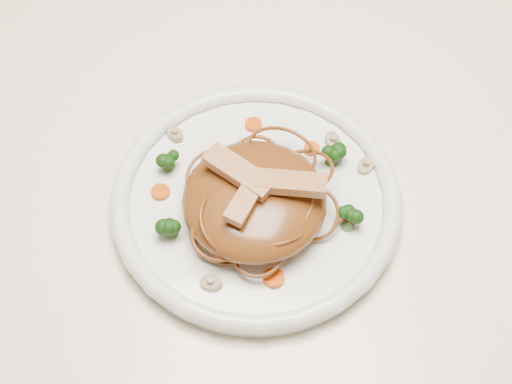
# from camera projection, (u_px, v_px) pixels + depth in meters

# --- Properties ---
(ground) EXTENTS (4.00, 4.00, 0.00)m
(ground) POSITION_uv_depth(u_px,v_px,m) (270.00, 378.00, 1.46)
(ground) COLOR #4F371B
(ground) RESTS_ON ground
(table) EXTENTS (1.20, 0.80, 0.75)m
(table) POSITION_uv_depth(u_px,v_px,m) (279.00, 197.00, 0.91)
(table) COLOR white
(table) RESTS_ON ground
(plate) EXTENTS (0.37, 0.37, 0.02)m
(plate) POSITION_uv_depth(u_px,v_px,m) (256.00, 203.00, 0.78)
(plate) COLOR white
(plate) RESTS_ON table
(noodle_mound) EXTENTS (0.19, 0.19, 0.05)m
(noodle_mound) POSITION_uv_depth(u_px,v_px,m) (254.00, 200.00, 0.74)
(noodle_mound) COLOR brown
(noodle_mound) RESTS_ON plate
(chicken_a) EXTENTS (0.08, 0.03, 0.01)m
(chicken_a) POSITION_uv_depth(u_px,v_px,m) (289.00, 183.00, 0.72)
(chicken_a) COLOR tan
(chicken_a) RESTS_ON noodle_mound
(chicken_b) EXTENTS (0.08, 0.05, 0.01)m
(chicken_b) POSITION_uv_depth(u_px,v_px,m) (239.00, 172.00, 0.72)
(chicken_b) COLOR tan
(chicken_b) RESTS_ON noodle_mound
(chicken_c) EXTENTS (0.03, 0.06, 0.01)m
(chicken_c) POSITION_uv_depth(u_px,v_px,m) (247.00, 197.00, 0.71)
(chicken_c) COLOR tan
(chicken_c) RESTS_ON noodle_mound
(broccoli_0) EXTENTS (0.03, 0.03, 0.03)m
(broccoli_0) POSITION_uv_depth(u_px,v_px,m) (333.00, 155.00, 0.79)
(broccoli_0) COLOR #153F0D
(broccoli_0) RESTS_ON plate
(broccoli_1) EXTENTS (0.03, 0.03, 0.03)m
(broccoli_1) POSITION_uv_depth(u_px,v_px,m) (167.00, 158.00, 0.79)
(broccoli_1) COLOR #153F0D
(broccoli_1) RESTS_ON plate
(broccoli_2) EXTENTS (0.03, 0.03, 0.03)m
(broccoli_2) POSITION_uv_depth(u_px,v_px,m) (171.00, 224.00, 0.74)
(broccoli_2) COLOR #153F0D
(broccoli_2) RESTS_ON plate
(broccoli_3) EXTENTS (0.03, 0.03, 0.03)m
(broccoli_3) POSITION_uv_depth(u_px,v_px,m) (349.00, 218.00, 0.74)
(broccoli_3) COLOR #153F0D
(broccoli_3) RESTS_ON plate
(carrot_0) EXTENTS (0.02, 0.02, 0.00)m
(carrot_0) POSITION_uv_depth(u_px,v_px,m) (312.00, 149.00, 0.81)
(carrot_0) COLOR #E54308
(carrot_0) RESTS_ON plate
(carrot_1) EXTENTS (0.02, 0.02, 0.00)m
(carrot_1) POSITION_uv_depth(u_px,v_px,m) (161.00, 192.00, 0.78)
(carrot_1) COLOR #E54308
(carrot_1) RESTS_ON plate
(carrot_2) EXTENTS (0.02, 0.02, 0.00)m
(carrot_2) POSITION_uv_depth(u_px,v_px,m) (351.00, 216.00, 0.76)
(carrot_2) COLOR #E54308
(carrot_2) RESTS_ON plate
(carrot_3) EXTENTS (0.02, 0.02, 0.00)m
(carrot_3) POSITION_uv_depth(u_px,v_px,m) (253.00, 125.00, 0.83)
(carrot_3) COLOR #E54308
(carrot_3) RESTS_ON plate
(carrot_4) EXTENTS (0.03, 0.03, 0.00)m
(carrot_4) POSITION_uv_depth(u_px,v_px,m) (274.00, 278.00, 0.72)
(carrot_4) COLOR #E54308
(carrot_4) RESTS_ON plate
(mushroom_0) EXTENTS (0.02, 0.02, 0.01)m
(mushroom_0) POSITION_uv_depth(u_px,v_px,m) (211.00, 283.00, 0.72)
(mushroom_0) COLOR tan
(mushroom_0) RESTS_ON plate
(mushroom_1) EXTENTS (0.03, 0.03, 0.01)m
(mushroom_1) POSITION_uv_depth(u_px,v_px,m) (366.00, 166.00, 0.80)
(mushroom_1) COLOR tan
(mushroom_1) RESTS_ON plate
(mushroom_2) EXTENTS (0.03, 0.03, 0.01)m
(mushroom_2) POSITION_uv_depth(u_px,v_px,m) (175.00, 134.00, 0.82)
(mushroom_2) COLOR tan
(mushroom_2) RESTS_ON plate
(mushroom_3) EXTENTS (0.03, 0.03, 0.01)m
(mushroom_3) POSITION_uv_depth(u_px,v_px,m) (333.00, 141.00, 0.81)
(mushroom_3) COLOR tan
(mushroom_3) RESTS_ON plate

